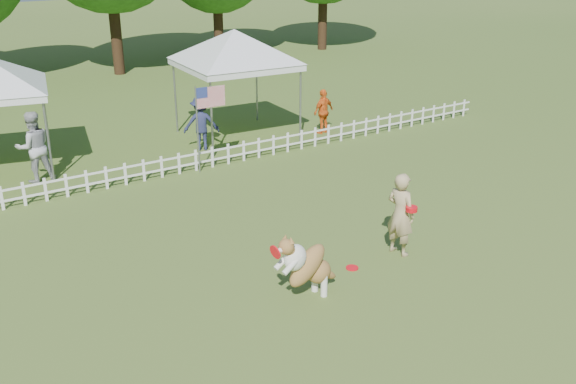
% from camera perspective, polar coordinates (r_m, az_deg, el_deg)
% --- Properties ---
extents(ground, '(120.00, 120.00, 0.00)m').
position_cam_1_polar(ground, '(12.23, 5.14, -7.74)').
color(ground, '#37571B').
rests_on(ground, ground).
extents(picket_fence, '(22.00, 0.08, 0.60)m').
position_cam_1_polar(picket_fence, '(17.64, -8.92, 2.66)').
color(picket_fence, white).
rests_on(picket_fence, ground).
extents(handler, '(0.52, 0.70, 1.73)m').
position_cam_1_polar(handler, '(12.95, 9.97, -1.96)').
color(handler, tan).
rests_on(handler, ground).
extents(dog, '(1.36, 0.61, 1.35)m').
position_cam_1_polar(dog, '(11.26, 1.80, -6.51)').
color(dog, brown).
rests_on(dog, ground).
extents(frisbee_on_turf, '(0.29, 0.29, 0.02)m').
position_cam_1_polar(frisbee_on_turf, '(12.61, 5.72, -6.72)').
color(frisbee_on_turf, red).
rests_on(frisbee_on_turf, ground).
extents(canopy_tent_right, '(3.39, 3.39, 3.31)m').
position_cam_1_polar(canopy_tent_right, '(20.33, -4.66, 9.39)').
color(canopy_tent_right, silver).
rests_on(canopy_tent_right, ground).
extents(flag_pole, '(0.91, 0.10, 2.37)m').
position_cam_1_polar(flag_pole, '(17.34, -8.04, 5.44)').
color(flag_pole, gray).
rests_on(flag_pole, ground).
extents(spectator_a, '(0.92, 0.72, 1.88)m').
position_cam_1_polar(spectator_a, '(17.85, -21.66, 3.74)').
color(spectator_a, '#A8A9AE').
rests_on(spectator_a, ground).
extents(spectator_b, '(1.21, 0.99, 1.64)m').
position_cam_1_polar(spectator_b, '(19.37, -7.73, 6.08)').
color(spectator_b, '#222649').
rests_on(spectator_b, ground).
extents(spectator_c, '(0.91, 0.53, 1.45)m').
position_cam_1_polar(spectator_c, '(20.93, 3.17, 7.18)').
color(spectator_c, orange).
rests_on(spectator_c, ground).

